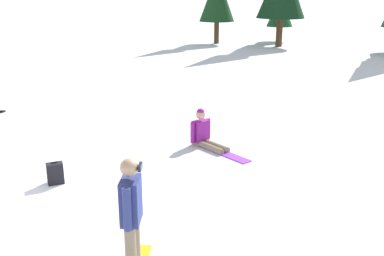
{
  "coord_description": "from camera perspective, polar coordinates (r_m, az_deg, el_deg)",
  "views": [
    {
      "loc": [
        5.02,
        -5.81,
        3.84
      ],
      "look_at": [
        2.42,
        2.74,
        1.0
      ],
      "focal_mm": 41.93,
      "sensor_mm": 36.0,
      "label": 1
    }
  ],
  "objects": [
    {
      "name": "snowboarder_midground",
      "position": [
        11.14,
        1.7,
        -0.77
      ],
      "size": [
        1.66,
        1.28,
        0.95
      ],
      "color": "gray",
      "rests_on": "ground_plane"
    },
    {
      "name": "snowboarder_foreground",
      "position": [
        6.05,
        -7.69,
        -11.23
      ],
      "size": [
        0.67,
        1.62,
        1.77
      ],
      "color": "yellow",
      "rests_on": "ground_plane"
    },
    {
      "name": "ground_plane",
      "position": [
        8.58,
        -21.61,
        -10.29
      ],
      "size": [
        800.0,
        800.0,
        0.0
      ],
      "primitive_type": "plane",
      "color": "silver"
    },
    {
      "name": "backpack_black",
      "position": [
        9.53,
        -17.01,
        -5.55
      ],
      "size": [
        0.38,
        0.37,
        0.47
      ],
      "color": "black",
      "rests_on": "ground_plane"
    },
    {
      "name": "pine_tree_broad",
      "position": [
        33.49,
        11.21,
        15.2
      ],
      "size": [
        1.87,
        1.87,
        4.77
      ],
      "color": "#472D19",
      "rests_on": "ground_plane"
    }
  ]
}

